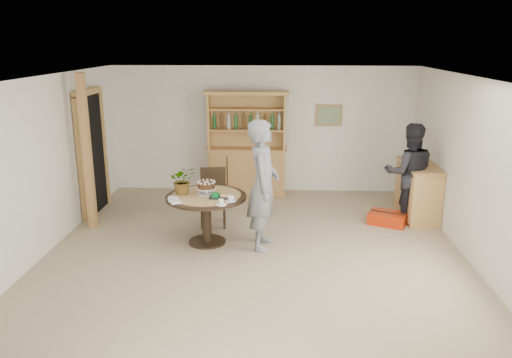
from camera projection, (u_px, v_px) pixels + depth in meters
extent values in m
plane|color=tan|center=(253.00, 262.00, 6.93)|extent=(7.00, 7.00, 0.00)
cube|color=white|center=(263.00, 130.00, 9.96)|extent=(6.00, 0.04, 2.50)
cube|color=white|center=(223.00, 316.00, 3.23)|extent=(6.00, 0.04, 2.50)
cube|color=white|center=(32.00, 172.00, 6.74)|extent=(0.04, 7.00, 2.50)
cube|color=white|center=(484.00, 178.00, 6.45)|extent=(0.04, 7.00, 2.50)
cube|color=white|center=(253.00, 79.00, 6.26)|extent=(6.00, 7.00, 0.04)
cube|color=tan|center=(329.00, 115.00, 9.79)|extent=(0.52, 0.03, 0.42)
cube|color=#59724C|center=(329.00, 115.00, 9.77)|extent=(0.44, 0.02, 0.34)
cube|color=black|center=(92.00, 154.00, 8.71)|extent=(0.10, 0.90, 2.10)
cube|color=tan|center=(82.00, 161.00, 8.23)|extent=(0.12, 0.10, 2.10)
cube|color=tan|center=(103.00, 148.00, 9.19)|extent=(0.12, 0.10, 2.10)
cube|color=tan|center=(87.00, 92.00, 8.42)|extent=(0.12, 1.10, 0.10)
cube|color=tan|center=(87.00, 153.00, 7.88)|extent=(0.12, 0.12, 2.50)
cube|color=tan|center=(247.00, 171.00, 9.94)|extent=(1.50, 0.50, 0.90)
cube|color=tan|center=(247.00, 148.00, 9.81)|extent=(1.56, 0.54, 0.04)
cube|color=tan|center=(247.00, 120.00, 9.76)|extent=(1.50, 0.04, 1.06)
cube|color=tan|center=(209.00, 121.00, 9.65)|extent=(0.04, 0.34, 1.06)
cube|color=tan|center=(285.00, 121.00, 9.58)|extent=(0.04, 0.34, 1.06)
cube|color=tan|center=(247.00, 130.00, 9.66)|extent=(1.44, 0.32, 0.03)
cube|color=tan|center=(247.00, 109.00, 9.56)|extent=(1.44, 0.32, 0.03)
cube|color=tan|center=(247.00, 93.00, 9.47)|extent=(1.62, 0.40, 0.06)
cylinder|color=#194C1E|center=(218.00, 121.00, 9.65)|extent=(0.07, 0.07, 0.28)
cylinder|color=#4C2D14|center=(226.00, 122.00, 9.64)|extent=(0.07, 0.07, 0.28)
cylinder|color=#B2BFB2|center=(234.00, 122.00, 9.63)|extent=(0.07, 0.07, 0.28)
cylinder|color=#194C1E|center=(243.00, 122.00, 9.63)|extent=(0.07, 0.07, 0.28)
cylinder|color=#4C2D14|center=(251.00, 122.00, 9.62)|extent=(0.07, 0.07, 0.28)
cylinder|color=#B2BFB2|center=(259.00, 122.00, 9.61)|extent=(0.07, 0.07, 0.28)
cylinder|color=#194C1E|center=(267.00, 122.00, 9.60)|extent=(0.07, 0.07, 0.28)
cylinder|color=#4C2D14|center=(276.00, 122.00, 9.59)|extent=(0.07, 0.07, 0.28)
cube|color=tan|center=(418.00, 192.00, 8.60)|extent=(0.50, 1.20, 0.90)
cube|color=tan|center=(420.00, 165.00, 8.48)|extent=(0.54, 1.26, 0.04)
cylinder|color=black|center=(206.00, 197.00, 7.40)|extent=(1.20, 1.20, 0.04)
cylinder|color=black|center=(207.00, 220.00, 7.50)|extent=(0.14, 0.14, 0.70)
cylinder|color=black|center=(207.00, 242.00, 7.59)|extent=(0.56, 0.56, 0.03)
cylinder|color=tan|center=(206.00, 195.00, 7.39)|extent=(1.04, 1.04, 0.01)
cube|color=black|center=(213.00, 199.00, 8.19)|extent=(0.46, 0.46, 0.04)
cube|color=black|center=(213.00, 182.00, 8.31)|extent=(0.42, 0.07, 0.46)
cube|color=black|center=(213.00, 169.00, 8.25)|extent=(0.42, 0.08, 0.05)
cube|color=black|center=(202.00, 216.00, 8.07)|extent=(0.03, 0.04, 0.44)
cube|color=black|center=(224.00, 216.00, 8.09)|extent=(0.03, 0.04, 0.44)
cube|color=black|center=(203.00, 209.00, 8.42)|extent=(0.03, 0.04, 0.44)
cube|color=black|center=(224.00, 209.00, 8.44)|extent=(0.03, 0.04, 0.44)
cylinder|color=white|center=(207.00, 194.00, 7.44)|extent=(0.28, 0.28, 0.01)
cylinder|color=white|center=(206.00, 191.00, 7.43)|extent=(0.05, 0.05, 0.08)
cylinder|color=white|center=(206.00, 188.00, 7.41)|extent=(0.30, 0.30, 0.01)
cylinder|color=#4E2B16|center=(206.00, 185.00, 7.40)|extent=(0.26, 0.26, 0.09)
cylinder|color=white|center=(206.00, 182.00, 7.39)|extent=(0.08, 0.08, 0.01)
sphere|color=white|center=(214.00, 182.00, 7.38)|extent=(0.04, 0.04, 0.04)
sphere|color=white|center=(214.00, 181.00, 7.44)|extent=(0.04, 0.04, 0.04)
sphere|color=white|center=(211.00, 180.00, 7.48)|extent=(0.04, 0.04, 0.04)
sphere|color=white|center=(207.00, 180.00, 7.50)|extent=(0.04, 0.04, 0.04)
sphere|color=white|center=(203.00, 180.00, 7.49)|extent=(0.04, 0.04, 0.04)
sphere|color=white|center=(200.00, 181.00, 7.45)|extent=(0.04, 0.04, 0.04)
sphere|color=white|center=(198.00, 182.00, 7.39)|extent=(0.04, 0.04, 0.04)
sphere|color=white|center=(199.00, 183.00, 7.34)|extent=(0.04, 0.04, 0.04)
sphere|color=white|center=(201.00, 184.00, 7.29)|extent=(0.04, 0.04, 0.04)
sphere|color=white|center=(205.00, 184.00, 7.27)|extent=(0.04, 0.04, 0.04)
sphere|color=white|center=(209.00, 184.00, 7.28)|extent=(0.04, 0.04, 0.04)
sphere|color=white|center=(213.00, 183.00, 7.33)|extent=(0.04, 0.04, 0.04)
imported|color=#3F7233|center=(183.00, 180.00, 7.40)|extent=(0.47, 0.44, 0.42)
cube|color=black|center=(220.00, 197.00, 7.26)|extent=(0.30, 0.20, 0.01)
cube|color=#0D782E|center=(216.00, 195.00, 7.26)|extent=(0.10, 0.10, 0.06)
cube|color=#0D782E|center=(216.00, 193.00, 7.25)|extent=(0.11, 0.02, 0.01)
cylinder|color=white|center=(231.00, 201.00, 7.10)|extent=(0.15, 0.15, 0.01)
imported|color=white|center=(231.00, 198.00, 7.09)|extent=(0.10, 0.10, 0.08)
cylinder|color=white|center=(221.00, 205.00, 6.94)|extent=(0.15, 0.15, 0.01)
imported|color=white|center=(221.00, 202.00, 6.93)|extent=(0.08, 0.08, 0.07)
cube|color=white|center=(173.00, 198.00, 7.21)|extent=(0.14, 0.08, 0.03)
cube|color=white|center=(173.00, 200.00, 7.10)|extent=(0.16, 0.11, 0.03)
cube|color=white|center=(176.00, 203.00, 7.00)|extent=(0.16, 0.14, 0.03)
imported|color=slate|center=(263.00, 185.00, 7.20)|extent=(0.50, 0.72, 1.91)
imported|color=black|center=(409.00, 173.00, 8.27)|extent=(0.85, 0.67, 1.68)
cube|color=#BA2909|center=(388.00, 218.00, 8.33)|extent=(0.71, 0.61, 0.20)
cube|color=black|center=(388.00, 212.00, 8.31)|extent=(0.53, 0.27, 0.01)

